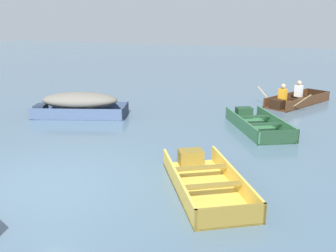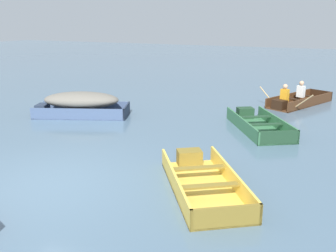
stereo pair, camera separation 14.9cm
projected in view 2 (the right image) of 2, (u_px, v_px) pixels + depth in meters
ground_plane at (45, 186)px, 7.48m from camera, size 80.00×80.00×0.00m
skiff_yellow_near_moored at (202, 181)px, 7.41m from camera, size 2.59×3.04×0.38m
skiff_slate_blue_mid_moored at (81, 102)px, 12.74m from camera, size 3.35×2.25×0.83m
skiff_green_far_moored at (257, 124)px, 11.36m from camera, size 2.51×3.06×0.38m
rowboat_dark_varnish_with_crew at (297, 100)px, 14.37m from camera, size 2.60×3.30×0.93m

